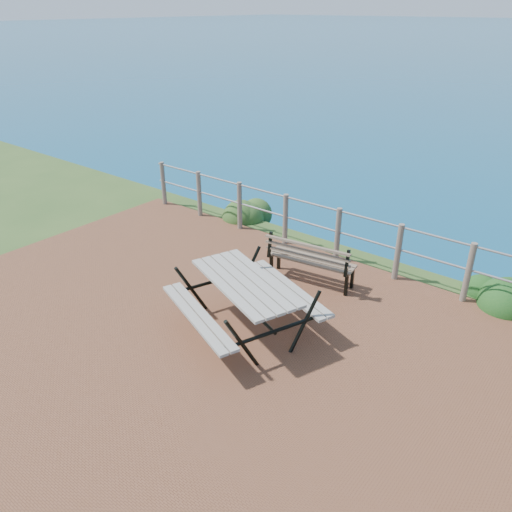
% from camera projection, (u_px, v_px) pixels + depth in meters
% --- Properties ---
extents(ground, '(10.00, 7.00, 0.12)m').
position_uv_depth(ground, '(211.00, 348.00, 6.83)').
color(ground, brown).
rests_on(ground, ground).
extents(safety_railing, '(9.40, 0.10, 1.00)m').
position_uv_depth(safety_railing, '(338.00, 232.00, 8.91)').
color(safety_railing, '#6B5B4C').
rests_on(safety_railing, ground).
extents(picnic_table, '(2.02, 1.53, 0.79)m').
position_uv_depth(picnic_table, '(245.00, 300.00, 6.99)').
color(picnic_table, gray).
rests_on(picnic_table, ground).
extents(park_bench, '(1.51, 0.58, 0.83)m').
position_uv_depth(park_bench, '(312.00, 253.00, 8.20)').
color(park_bench, brown).
rests_on(park_bench, ground).
extents(shrub_lip_west, '(0.85, 0.85, 0.63)m').
position_uv_depth(shrub_lip_west, '(243.00, 213.00, 11.23)').
color(shrub_lip_west, '#305720').
rests_on(shrub_lip_west, ground).
extents(shrub_lip_east, '(0.82, 0.82, 0.58)m').
position_uv_depth(shrub_lip_east, '(491.00, 297.00, 8.02)').
color(shrub_lip_east, '#164919').
rests_on(shrub_lip_east, ground).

